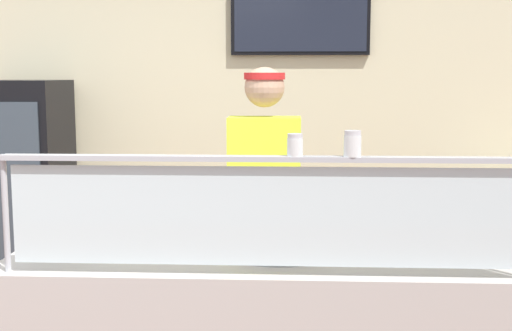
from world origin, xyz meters
name	(u,v)px	position (x,y,z in m)	size (l,w,h in m)	color
shop_rear_unit	(278,123)	(1.12, 2.53, 1.36)	(6.63, 0.13, 2.70)	beige
sneeze_guard	(265,201)	(1.11, 0.06, 1.24)	(2.05, 0.06, 0.47)	#B2B5BC
pizza_tray	(278,248)	(1.16, 0.41, 0.97)	(0.47, 0.47, 0.04)	#9EA0A8
pizza_server	(281,245)	(1.17, 0.39, 0.99)	(0.07, 0.28, 0.01)	#ADAFB7
parmesan_shaker	(295,146)	(1.23, 0.06, 1.45)	(0.06, 0.06, 0.09)	white
pepper_flake_shaker	(352,145)	(1.44, 0.06, 1.46)	(0.07, 0.07, 0.10)	white
worker_figure	(265,210)	(1.08, 1.07, 1.01)	(0.41, 0.50, 1.76)	#23232D
drink_fridge	(20,202)	(-0.67, 2.09, 0.84)	(0.64, 0.61, 1.68)	black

